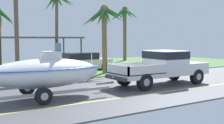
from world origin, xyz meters
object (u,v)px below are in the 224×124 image
at_px(parked_sedan_near, 82,62).
at_px(utility_pole, 16,2).
at_px(palm_tree_far_left, 57,7).
at_px(palm_tree_near_left, 104,21).
at_px(carport_awning, 35,38).
at_px(pickup_truck_towing, 165,65).
at_px(boat_on_trailer, 45,73).
at_px(palm_tree_near_right, 125,19).

height_order(parked_sedan_near, utility_pole, utility_pole).
bearing_deg(palm_tree_far_left, utility_pole, -122.90).
xyz_separation_m(parked_sedan_near, palm_tree_near_left, (0.45, -2.44, 2.97)).
xyz_separation_m(carport_awning, palm_tree_far_left, (2.31, 0.43, 2.92)).
xyz_separation_m(parked_sedan_near, utility_pole, (-5.69, -3.35, 3.74)).
height_order(carport_awning, utility_pole, utility_pole).
xyz_separation_m(pickup_truck_towing, palm_tree_near_left, (-0.28, 5.83, 2.63)).
distance_m(boat_on_trailer, palm_tree_far_left, 16.54).
height_order(boat_on_trailer, palm_tree_far_left, palm_tree_far_left).
bearing_deg(palm_tree_near_left, parked_sedan_near, 100.36).
height_order(pickup_truck_towing, palm_tree_near_left, palm_tree_near_left).
height_order(palm_tree_near_right, utility_pole, utility_pole).
relative_size(parked_sedan_near, palm_tree_near_right, 0.73).
bearing_deg(palm_tree_far_left, carport_awning, -169.51).
bearing_deg(boat_on_trailer, palm_tree_far_left, 66.25).
relative_size(boat_on_trailer, palm_tree_far_left, 0.87).
xyz_separation_m(boat_on_trailer, palm_tree_far_left, (6.42, 14.60, 4.36)).
bearing_deg(palm_tree_near_left, carport_awning, 104.66).
relative_size(carport_awning, utility_pole, 0.91).
relative_size(boat_on_trailer, palm_tree_near_left, 1.24).
height_order(palm_tree_far_left, utility_pole, utility_pole).
bearing_deg(boat_on_trailer, pickup_truck_towing, -0.00).
relative_size(parked_sedan_near, palm_tree_far_left, 0.64).
height_order(boat_on_trailer, palm_tree_near_right, palm_tree_near_right).
xyz_separation_m(pickup_truck_towing, carport_awning, (-2.46, 14.17, 1.47)).
bearing_deg(palm_tree_far_left, boat_on_trailer, -113.75).
bearing_deg(pickup_truck_towing, utility_pole, 142.56).
height_order(palm_tree_near_left, utility_pole, utility_pole).
xyz_separation_m(boat_on_trailer, utility_pole, (0.16, 4.91, 3.37)).
bearing_deg(palm_tree_near_left, palm_tree_near_right, 47.49).
distance_m(pickup_truck_towing, carport_awning, 14.46).
distance_m(parked_sedan_near, palm_tree_far_left, 7.93).
bearing_deg(palm_tree_near_left, palm_tree_far_left, 89.17).
bearing_deg(parked_sedan_near, palm_tree_far_left, 84.83).
distance_m(parked_sedan_near, palm_tree_near_right, 11.07).
xyz_separation_m(palm_tree_near_right, utility_pole, (-14.02, -9.51, -0.16)).
distance_m(boat_on_trailer, carport_awning, 14.83).
distance_m(palm_tree_far_left, utility_pole, 11.58).
relative_size(pickup_truck_towing, boat_on_trailer, 0.96).
bearing_deg(palm_tree_near_right, pickup_truck_towing, -117.80).
distance_m(boat_on_trailer, parked_sedan_near, 10.13).
height_order(pickup_truck_towing, utility_pole, utility_pole).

